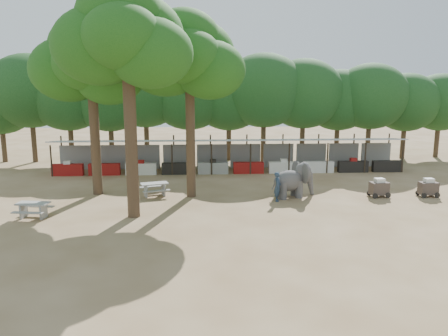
{
  "coord_description": "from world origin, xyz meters",
  "views": [
    {
      "loc": [
        -2.51,
        -20.66,
        7.03
      ],
      "look_at": [
        -1.0,
        5.0,
        2.0
      ],
      "focal_mm": 35.0,
      "sensor_mm": 36.0,
      "label": 1
    }
  ],
  "objects": [
    {
      "name": "handler",
      "position": [
        2.21,
        4.63,
        0.9
      ],
      "size": [
        0.59,
        0.74,
        1.79
      ],
      "primitive_type": "imported",
      "rotation": [
        0.0,
        0.0,
        1.3
      ],
      "color": "#26384C",
      "rests_on": "ground"
    },
    {
      "name": "picnic_table_far",
      "position": [
        -5.31,
        6.28,
        0.55
      ],
      "size": [
        2.05,
        1.93,
        0.84
      ],
      "rotation": [
        0.0,
        0.0,
        0.3
      ],
      "color": "gray",
      "rests_on": "ground"
    },
    {
      "name": "ground",
      "position": [
        0.0,
        0.0,
        0.0
      ],
      "size": [
        100.0,
        100.0,
        0.0
      ],
      "primitive_type": "plane",
      "color": "brown",
      "rests_on": "ground"
    },
    {
      "name": "cart_back",
      "position": [
        11.83,
        5.1,
        0.58
      ],
      "size": [
        1.23,
        0.83,
        1.17
      ],
      "rotation": [
        0.0,
        0.0,
        0.04
      ],
      "color": "#372C27",
      "rests_on": "ground"
    },
    {
      "name": "yard_tree_back",
      "position": [
        -3.13,
        6.19,
        8.54
      ],
      "size": [
        7.1,
        6.9,
        11.36
      ],
      "color": "#332316",
      "rests_on": "ground"
    },
    {
      "name": "picnic_table_near",
      "position": [
        -11.26,
        2.05,
        0.54
      ],
      "size": [
        1.86,
        1.72,
        0.83
      ],
      "rotation": [
        0.0,
        0.0,
        -0.15
      ],
      "color": "gray",
      "rests_on": "ground"
    },
    {
      "name": "vendor_stalls",
      "position": [
        -0.0,
        13.84,
        1.18
      ],
      "size": [
        28.0,
        2.99,
        2.8
      ],
      "color": "#A8ABB0",
      "rests_on": "ground"
    },
    {
      "name": "yard_tree_center",
      "position": [
        -6.13,
        2.19,
        9.21
      ],
      "size": [
        7.1,
        6.9,
        12.04
      ],
      "color": "#332316",
      "rests_on": "ground"
    },
    {
      "name": "backdrop_trees",
      "position": [
        0.0,
        19.0,
        5.51
      ],
      "size": [
        46.46,
        5.95,
        8.33
      ],
      "color": "#332316",
      "rests_on": "ground"
    },
    {
      "name": "cart_front",
      "position": [
        8.73,
        5.23,
        0.59
      ],
      "size": [
        1.3,
        0.94,
        1.19
      ],
      "rotation": [
        0.0,
        0.0,
        0.12
      ],
      "color": "#372C27",
      "rests_on": "ground"
    },
    {
      "name": "yard_tree_left",
      "position": [
        -9.13,
        7.19,
        8.2
      ],
      "size": [
        7.1,
        6.9,
        11.02
      ],
      "color": "#332316",
      "rests_on": "ground"
    },
    {
      "name": "elephant",
      "position": [
        3.4,
        5.57,
        1.09
      ],
      "size": [
        2.93,
        2.14,
        2.17
      ],
      "rotation": [
        0.0,
        0.0,
        0.29
      ],
      "color": "#423F40",
      "rests_on": "ground"
    }
  ]
}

